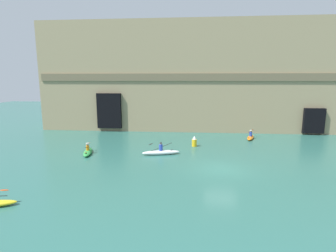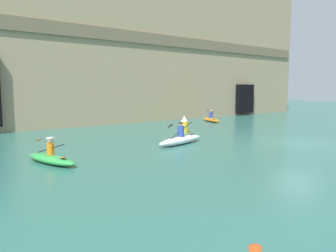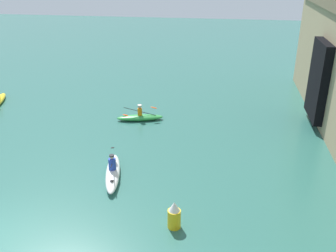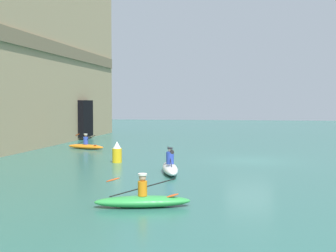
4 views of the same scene
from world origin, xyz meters
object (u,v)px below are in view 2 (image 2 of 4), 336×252
(kayak_green, at_px, (51,158))
(kayak_orange, at_px, (211,119))
(kayak_white, at_px, (181,139))
(marker_buoy, at_px, (184,125))

(kayak_green, xyz_separation_m, kayak_orange, (16.88, 7.83, 0.00))
(kayak_white, height_order, marker_buoy, kayak_white)
(kayak_green, bearing_deg, marker_buoy, -84.23)
(marker_buoy, bearing_deg, kayak_green, -160.04)
(kayak_orange, height_order, marker_buoy, marker_buoy)
(kayak_green, distance_m, kayak_white, 6.99)
(kayak_white, distance_m, kayak_orange, 12.44)
(kayak_green, relative_size, marker_buoy, 2.67)
(kayak_white, height_order, kayak_orange, kayak_white)
(kayak_orange, bearing_deg, marker_buoy, -39.49)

